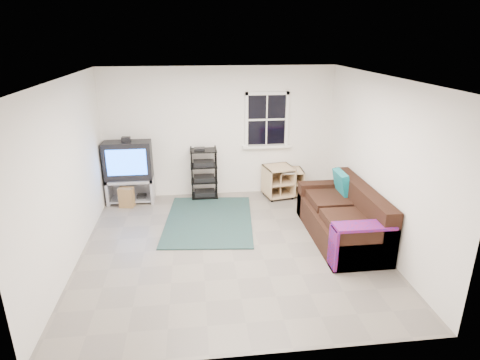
{
  "coord_description": "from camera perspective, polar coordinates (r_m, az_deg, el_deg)",
  "views": [
    {
      "loc": [
        -0.52,
        -5.57,
        3.16
      ],
      "look_at": [
        0.19,
        0.4,
        0.97
      ],
      "focal_mm": 30.0,
      "sensor_mm": 36.0,
      "label": 1
    }
  ],
  "objects": [
    {
      "name": "side_table_right",
      "position": [
        8.37,
        7.07,
        0.02
      ],
      "size": [
        0.51,
        0.53,
        0.57
      ],
      "rotation": [
        0.0,
        0.0,
        -0.04
      ],
      "color": "tan",
      "rests_on": "ground"
    },
    {
      "name": "room",
      "position": [
        8.15,
        3.8,
        8.06
      ],
      "size": [
        4.6,
        4.62,
        4.6
      ],
      "color": "slate",
      "rests_on": "ground"
    },
    {
      "name": "sofa",
      "position": [
        6.76,
        14.51,
        -5.35
      ],
      "size": [
        0.92,
        2.08,
        0.95
      ],
      "color": "black",
      "rests_on": "ground"
    },
    {
      "name": "tv_unit",
      "position": [
        8.1,
        -15.54,
        1.81
      ],
      "size": [
        0.9,
        0.45,
        1.33
      ],
      "color": "#A7A7AF",
      "rests_on": "ground"
    },
    {
      "name": "av_rack",
      "position": [
        8.12,
        -5.12,
        0.51
      ],
      "size": [
        0.53,
        0.38,
        1.05
      ],
      "color": "black",
      "rests_on": "ground"
    },
    {
      "name": "paper_bag",
      "position": [
        8.06,
        -15.84,
        -2.37
      ],
      "size": [
        0.3,
        0.22,
        0.39
      ],
      "primitive_type": "cube",
      "rotation": [
        0.0,
        0.0,
        -0.18
      ],
      "color": "olive",
      "rests_on": "ground"
    },
    {
      "name": "side_table_left",
      "position": [
        8.25,
        5.36,
        -0.01
      ],
      "size": [
        0.64,
        0.64,
        0.65
      ],
      "rotation": [
        0.0,
        0.0,
        0.19
      ],
      "color": "tan",
      "rests_on": "ground"
    },
    {
      "name": "shag_rug",
      "position": [
        7.26,
        -4.43,
        -5.71
      ],
      "size": [
        1.72,
        2.23,
        0.02
      ],
      "primitive_type": "cube",
      "rotation": [
        0.0,
        0.0,
        -0.1
      ],
      "color": "black",
      "rests_on": "ground"
    }
  ]
}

